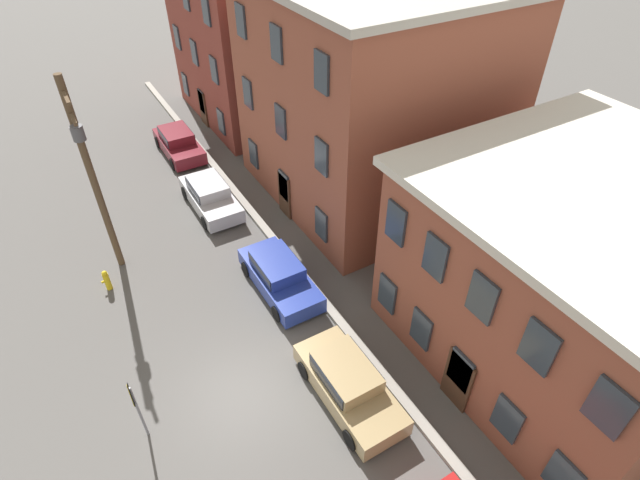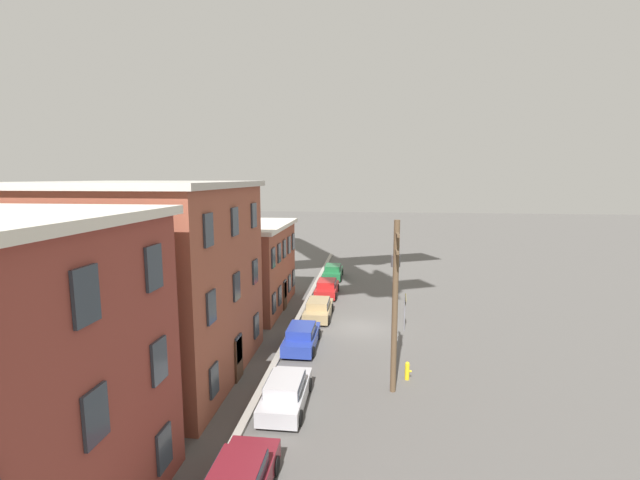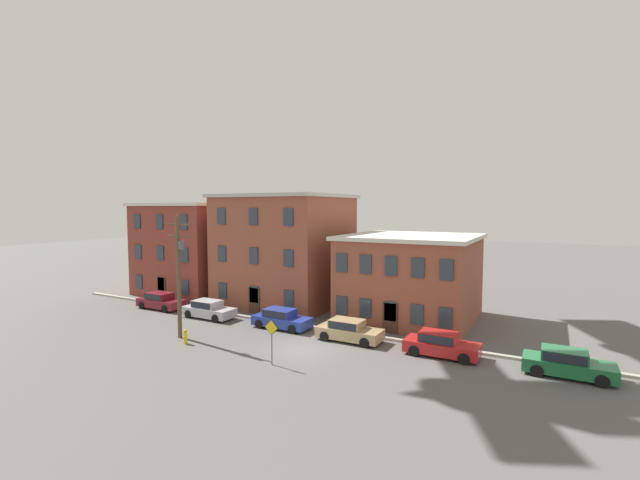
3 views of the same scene
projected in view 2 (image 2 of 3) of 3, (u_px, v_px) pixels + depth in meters
ground_plane at (359, 328)px, 29.71m from camera, size 200.00×200.00×0.00m
kerb_strip at (295, 324)px, 30.22m from camera, size 56.00×0.36×0.16m
apartment_midblock at (146, 281)px, 22.00m from camera, size 10.91×10.01×10.15m
apartment_far at (224, 265)px, 34.10m from camera, size 10.10×10.28×6.77m
car_silver at (286, 391)px, 19.38m from camera, size 4.40×1.92×1.43m
car_blue at (302, 336)px, 26.14m from camera, size 4.40×1.92×1.43m
car_tan at (318, 308)px, 31.69m from camera, size 4.40×1.92×1.43m
car_red at (327, 287)px, 37.70m from camera, size 4.40×1.92×1.43m
car_green at (333, 271)px, 44.22m from camera, size 4.40×1.92×1.43m
caution_sign at (405, 306)px, 28.90m from camera, size 0.92×0.08×2.64m
utility_pole at (395, 297)px, 20.26m from camera, size 2.40×0.44×8.42m
fire_hydrant at (407, 371)px, 22.04m from camera, size 0.24×0.34×0.96m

